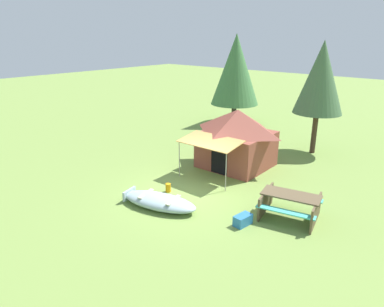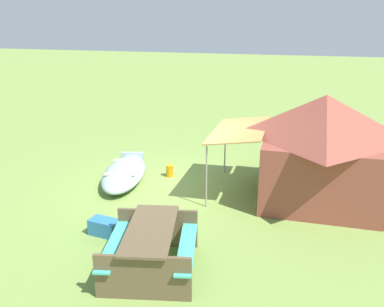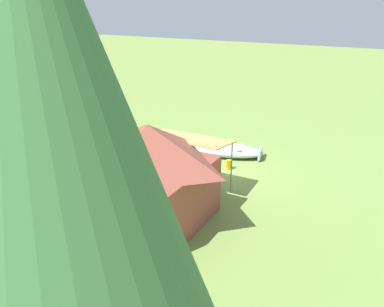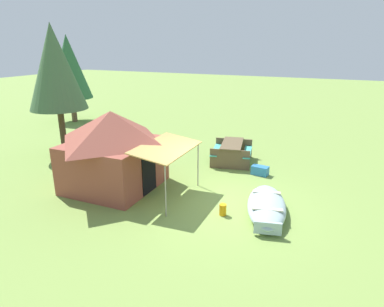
% 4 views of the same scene
% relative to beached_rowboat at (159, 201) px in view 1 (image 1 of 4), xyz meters
% --- Properties ---
extents(ground_plane, '(80.00, 80.00, 0.00)m').
position_rel_beached_rowboat_xyz_m(ground_plane, '(0.09, 1.44, -0.22)').
color(ground_plane, olive).
extents(beached_rowboat, '(2.79, 1.62, 0.41)m').
position_rel_beached_rowboat_xyz_m(beached_rowboat, '(0.00, 0.00, 0.00)').
color(beached_rowboat, '#9BB3B9').
rests_on(beached_rowboat, ground_plane).
extents(canvas_cabin_tent, '(2.89, 3.91, 2.45)m').
position_rel_beached_rowboat_xyz_m(canvas_cabin_tent, '(-0.23, 4.81, 1.06)').
color(canvas_cabin_tent, brown).
rests_on(canvas_cabin_tent, ground_plane).
extents(picnic_table, '(2.00, 1.79, 0.78)m').
position_rel_beached_rowboat_xyz_m(picnic_table, '(3.53, 2.15, 0.27)').
color(picnic_table, brown).
rests_on(picnic_table, ground_plane).
extents(cooler_box, '(0.38, 0.61, 0.32)m').
position_rel_beached_rowboat_xyz_m(cooler_box, '(2.69, 0.83, -0.06)').
color(cooler_box, teal).
rests_on(cooler_box, ground_plane).
extents(fuel_can, '(0.26, 0.26, 0.31)m').
position_rel_beached_rowboat_xyz_m(fuel_can, '(-0.60, 1.04, -0.06)').
color(fuel_can, orange).
rests_on(fuel_can, ground_plane).
extents(pine_tree_back_right, '(2.20, 2.20, 5.16)m').
position_rel_beached_rowboat_xyz_m(pine_tree_back_right, '(1.54, 8.69, 3.30)').
color(pine_tree_back_right, '#443324').
rests_on(pine_tree_back_right, ground_plane).
extents(pine_tree_far_center, '(2.92, 2.92, 5.43)m').
position_rel_beached_rowboat_xyz_m(pine_tree_far_center, '(-4.60, 11.08, 3.11)').
color(pine_tree_far_center, '#443636').
rests_on(pine_tree_far_center, ground_plane).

